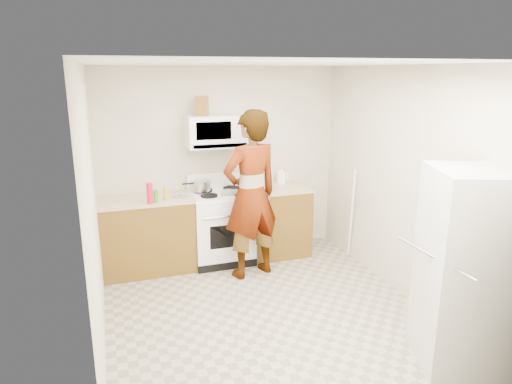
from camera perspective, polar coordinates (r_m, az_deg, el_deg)
name	(u,v)px	position (r m, az deg, el deg)	size (l,w,h in m)	color
floor	(267,313)	(4.91, 1.33, -14.84)	(3.60, 3.60, 0.00)	gray
back_wall	(221,163)	(6.09, -4.34, 3.64)	(3.20, 0.02, 2.50)	beige
right_wall	(406,185)	(5.17, 18.23, 0.90)	(0.02, 3.60, 2.50)	beige
cabinet_left	(148,236)	(5.86, -13.39, -5.34)	(1.12, 0.62, 0.90)	brown
counter_left	(145,200)	(5.72, -13.67, -0.93)	(1.14, 0.64, 0.04)	tan
cabinet_right	(277,222)	(6.22, 2.59, -3.72)	(0.80, 0.62, 0.90)	brown
counter_right	(277,188)	(6.09, 2.64, 0.45)	(0.82, 0.64, 0.04)	tan
gas_range	(221,225)	(5.98, -4.39, -4.18)	(0.76, 0.65, 1.13)	white
microwave	(217,131)	(5.82, -4.94, 7.59)	(0.76, 0.38, 0.40)	white
person	(251,195)	(5.40, -0.63, -0.40)	(0.74, 0.48, 2.02)	tan
fridge	(469,271)	(4.17, 25.07, -8.90)	(0.70, 0.70, 1.70)	beige
kettle	(281,178)	(6.28, 3.18, 1.82)	(0.14, 0.14, 0.16)	white
jug	(202,106)	(5.71, -6.76, 10.63)	(0.14, 0.14, 0.24)	brown
saucepan	(201,186)	(5.86, -6.85, 0.78)	(0.23, 0.23, 0.12)	#B2B3B7
tray	(231,193)	(5.74, -3.16, -0.07)	(0.25, 0.16, 0.05)	white
bottle_spray	(150,193)	(5.44, -13.13, -0.17)	(0.07, 0.07, 0.25)	red
bottle_hot_sauce	(165,194)	(5.57, -11.27, -0.22)	(0.05, 0.05, 0.15)	orange
bottle_green_cap	(156,196)	(5.47, -12.40, -0.50)	(0.05, 0.05, 0.16)	#22981B
pot_lid	(180,196)	(5.69, -9.49, -0.53)	(0.22, 0.22, 0.01)	silver
broom	(352,214)	(6.09, 11.87, -2.68)	(0.03, 0.03, 1.26)	white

